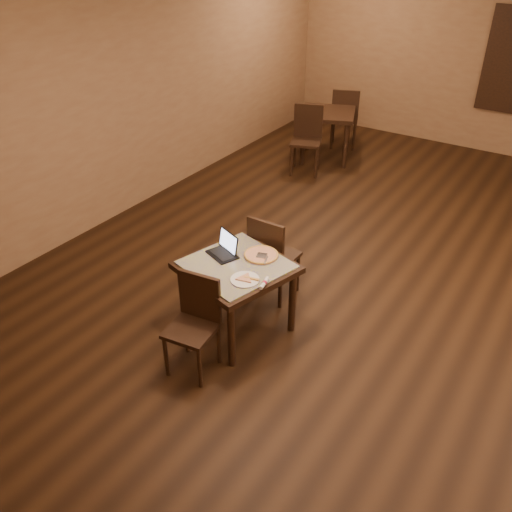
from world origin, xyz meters
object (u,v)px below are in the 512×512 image
Objects in this scene: tiled_table at (237,273)px; laptop at (225,248)px; other_table_b at (327,120)px; chair_main_far at (271,254)px; other_table_b_chair_near at (307,135)px; pizza_pan at (261,256)px; other_table_b_chair_far at (345,115)px; chair_main_near at (195,318)px.

laptop is (-0.20, 0.10, 0.16)m from tiled_table.
laptop is at bearing 169.54° from tiled_table.
laptop is 0.31× the size of other_table_b.
chair_main_far is 3.53m from other_table_b_chair_near.
chair_main_far is 2.90× the size of pizza_pan.
tiled_table is 5.27m from other_table_b_chair_far.
other_table_b is (-1.34, 3.87, 0.12)m from chair_main_far.
tiled_table is 1.22× the size of chair_main_near.
other_table_b is (-1.34, 4.48, 0.01)m from tiled_table.
laptop is 0.35m from pizza_pan.
chair_main_far is 2.81× the size of laptop.
other_table_b_chair_near reaches higher than tiled_table.
laptop is at bearing -94.49° from other_table_b_chair_near.
tiled_table is 3.24× the size of laptop.
other_table_b_chair_far reaches higher than laptop.
pizza_pan is 5.07m from other_table_b_chair_far.
other_table_b is 0.62m from other_table_b_chair_near.
laptop reaches higher than pizza_pan.
chair_main_near is 1.23m from chair_main_far.
other_table_b_chair_near reaches higher than chair_main_far.
tiled_table is at bearing -4.61° from laptop.
other_table_b_chair_far reaches higher than pizza_pan.
other_table_b is at bearing 125.83° from laptop.
chair_main_far is at bearing 105.50° from tiled_table.
chair_main_near is 5.28m from other_table_b.
other_table_b reaches higher than tiled_table.
chair_main_far is (0.01, 1.23, 0.03)m from chair_main_near.
other_table_b_chair_near reaches higher than chair_main_near.
laptop is at bearing 96.64° from chair_main_near.
other_table_b_chair_far reaches higher than chair_main_near.
laptop is (-0.19, 0.72, 0.29)m from chair_main_near.
pizza_pan is (0.32, 0.14, -0.05)m from laptop.
pizza_pan is 0.30× the size of other_table_b.
tiled_table is 1.01× the size of other_table_b.
other_table_b_chair_near is at bearing 112.36° from pizza_pan.
chair_main_far reaches higher than laptop.
chair_main_near is at bearing -94.88° from other_table_b_chair_near.
other_table_b is (-1.33, 5.10, 0.15)m from chair_main_near.
chair_main_near is at bearing 80.98° from other_table_b_chair_far.
laptop is 5.13m from other_table_b_chair_far.
chair_main_near is 2.66× the size of laptop.
tiled_table is 1.08× the size of other_table_b_chair_near.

